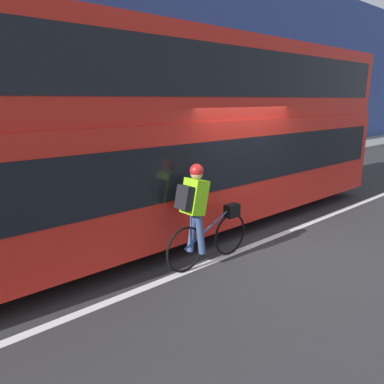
% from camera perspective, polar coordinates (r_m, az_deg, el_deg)
% --- Properties ---
extents(ground_plane, '(80.00, 80.00, 0.00)m').
position_cam_1_polar(ground_plane, '(7.28, 9.28, -7.46)').
color(ground_plane, '#2D2D30').
extents(road_center_line, '(50.00, 0.14, 0.01)m').
position_cam_1_polar(road_center_line, '(7.21, 10.07, -7.69)').
color(road_center_line, silver).
rests_on(road_center_line, ground_plane).
extents(sidewalk_curb, '(60.00, 2.40, 0.15)m').
position_cam_1_polar(sidewalk_curb, '(11.56, -13.18, 0.79)').
color(sidewalk_curb, gray).
rests_on(sidewalk_curb, ground_plane).
extents(building_facade, '(60.00, 0.30, 8.16)m').
position_cam_1_polar(building_facade, '(12.57, -17.40, 19.95)').
color(building_facade, '#33478C').
rests_on(building_facade, ground_plane).
extents(bus, '(10.91, 2.55, 3.77)m').
position_cam_1_polar(bus, '(7.50, -1.61, 9.76)').
color(bus, black).
rests_on(bus, ground_plane).
extents(cyclist_on_bike, '(1.76, 0.32, 1.69)m').
position_cam_1_polar(cyclist_on_bike, '(5.89, 1.39, -3.14)').
color(cyclist_on_bike, black).
rests_on(cyclist_on_bike, ground_plane).
extents(street_sign_post, '(0.36, 0.09, 2.55)m').
position_cam_1_polar(street_sign_post, '(10.37, -23.81, 6.90)').
color(street_sign_post, '#59595B').
rests_on(street_sign_post, sidewalk_curb).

